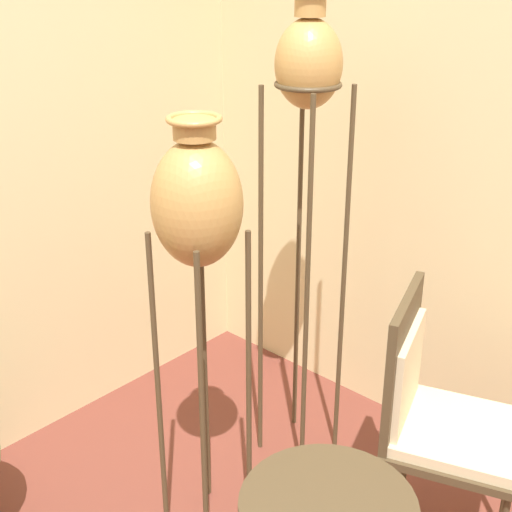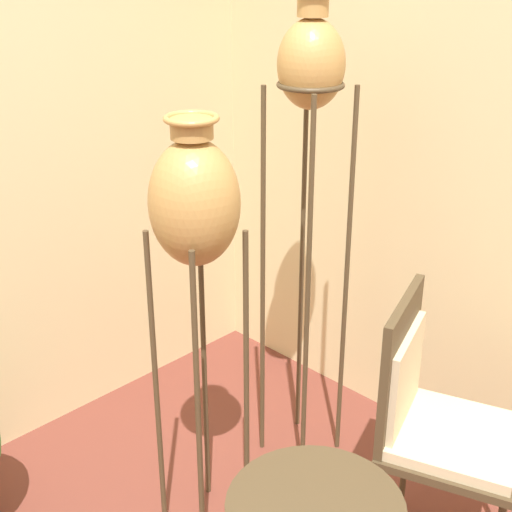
# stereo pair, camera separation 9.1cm
# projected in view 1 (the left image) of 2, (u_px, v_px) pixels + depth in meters

# --- Properties ---
(vase_stand_tall) EXTENTS (0.26, 0.26, 1.95)m
(vase_stand_tall) POSITION_uv_depth(u_px,v_px,m) (308.00, 87.00, 2.58)
(vase_stand_tall) COLOR #473823
(vase_stand_tall) RESTS_ON ground_plane
(vase_stand_medium) EXTENTS (0.30, 0.30, 1.61)m
(vase_stand_medium) POSITION_uv_depth(u_px,v_px,m) (197.00, 211.00, 2.28)
(vase_stand_medium) COLOR #473823
(vase_stand_medium) RESTS_ON ground_plane
(chair) EXTENTS (0.57, 0.58, 1.03)m
(chair) POSITION_uv_depth(u_px,v_px,m) (435.00, 411.00, 2.47)
(chair) COLOR #473823
(chair) RESTS_ON ground_plane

